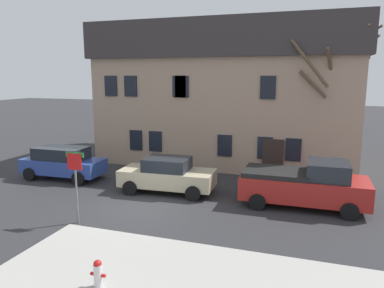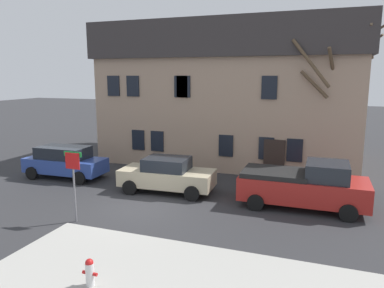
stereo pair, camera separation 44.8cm
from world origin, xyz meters
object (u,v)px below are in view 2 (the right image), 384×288
(tree_bare_far, at_px, (346,97))
(street_sign_pole, at_px, (73,173))
(car_blue_wagon, at_px, (65,162))
(fire_hydrant, at_px, (90,272))
(car_beige_sedan, at_px, (167,175))
(building_main, at_px, (233,92))
(pickup_truck_red, at_px, (304,185))
(tree_bare_near, at_px, (252,99))
(tree_bare_mid, at_px, (314,108))

(tree_bare_far, bearing_deg, street_sign_pole, -134.51)
(car_blue_wagon, relative_size, fire_hydrant, 5.99)
(car_beige_sedan, height_order, fire_hydrant, car_beige_sedan)
(tree_bare_far, relative_size, car_blue_wagon, 1.80)
(building_main, height_order, tree_bare_far, building_main)
(tree_bare_far, relative_size, fire_hydrant, 10.80)
(car_blue_wagon, height_order, car_beige_sedan, car_blue_wagon)
(tree_bare_far, bearing_deg, car_beige_sedan, -146.51)
(pickup_truck_red, bearing_deg, tree_bare_near, 121.77)
(pickup_truck_red, bearing_deg, car_beige_sedan, -179.73)
(pickup_truck_red, bearing_deg, car_blue_wagon, 178.38)
(tree_bare_mid, height_order, street_sign_pole, tree_bare_mid)
(street_sign_pole, bearing_deg, fire_hydrant, -48.49)
(tree_bare_mid, distance_m, street_sign_pole, 12.13)
(tree_bare_far, bearing_deg, building_main, 153.19)
(building_main, relative_size, car_beige_sedan, 3.51)
(tree_bare_far, distance_m, pickup_truck_red, 6.29)
(tree_bare_near, relative_size, tree_bare_far, 0.97)
(tree_bare_mid, height_order, tree_bare_far, tree_bare_far)
(car_beige_sedan, relative_size, street_sign_pole, 1.67)
(car_blue_wagon, relative_size, car_beige_sedan, 0.97)
(building_main, relative_size, street_sign_pole, 5.87)
(building_main, height_order, pickup_truck_red, building_main)
(tree_bare_far, bearing_deg, tree_bare_mid, -154.37)
(building_main, relative_size, pickup_truck_red, 3.07)
(car_beige_sedan, bearing_deg, fire_hydrant, -79.93)
(tree_bare_near, height_order, pickup_truck_red, tree_bare_near)
(tree_bare_far, xyz_separation_m, car_blue_wagon, (-13.86, -4.73, -3.45))
(car_blue_wagon, xyz_separation_m, fire_hydrant, (7.58, -8.49, -0.39))
(pickup_truck_red, bearing_deg, tree_bare_far, 73.00)
(building_main, relative_size, tree_bare_near, 2.06)
(building_main, xyz_separation_m, pickup_truck_red, (5.13, -8.46, -3.36))
(tree_bare_far, height_order, car_beige_sedan, tree_bare_far)
(car_blue_wagon, bearing_deg, building_main, 48.49)
(tree_bare_near, relative_size, fire_hydrant, 10.50)
(street_sign_pole, bearing_deg, car_blue_wagon, 131.95)
(building_main, height_order, tree_bare_near, building_main)
(fire_hydrant, distance_m, street_sign_pole, 5.00)
(car_blue_wagon, bearing_deg, fire_hydrant, -48.24)
(pickup_truck_red, relative_size, fire_hydrant, 7.04)
(car_blue_wagon, bearing_deg, tree_bare_mid, 18.01)
(building_main, xyz_separation_m, tree_bare_far, (6.68, -3.38, 0.01))
(building_main, height_order, street_sign_pole, building_main)
(car_beige_sedan, height_order, street_sign_pole, street_sign_pole)
(building_main, relative_size, tree_bare_mid, 2.20)
(tree_bare_mid, height_order, fire_hydrant, tree_bare_mid)
(car_beige_sedan, xyz_separation_m, fire_hydrant, (1.44, -8.11, -0.33))
(car_blue_wagon, bearing_deg, tree_bare_near, 28.98)
(car_blue_wagon, height_order, fire_hydrant, car_blue_wagon)
(tree_bare_mid, bearing_deg, pickup_truck_red, -91.14)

